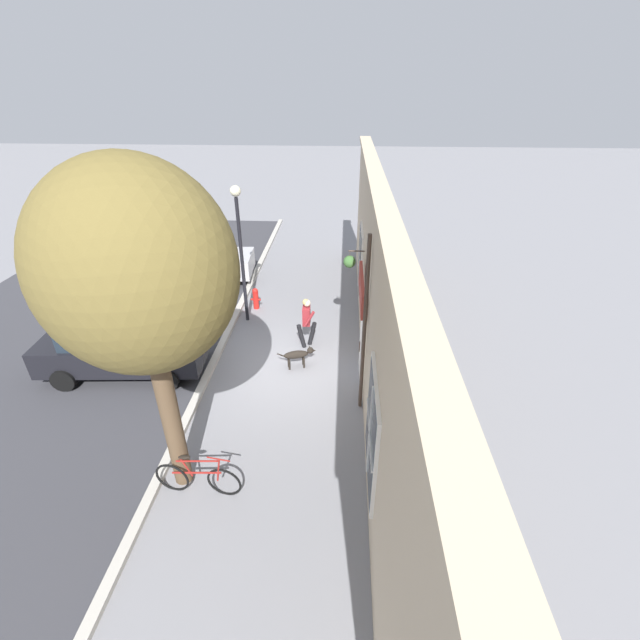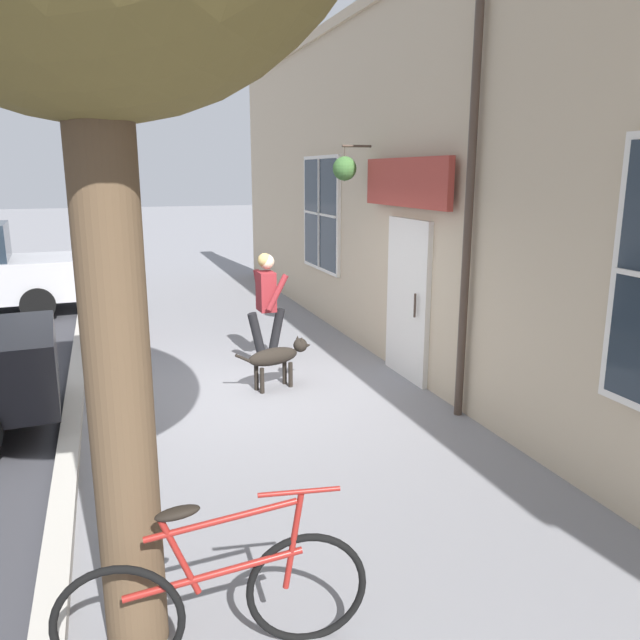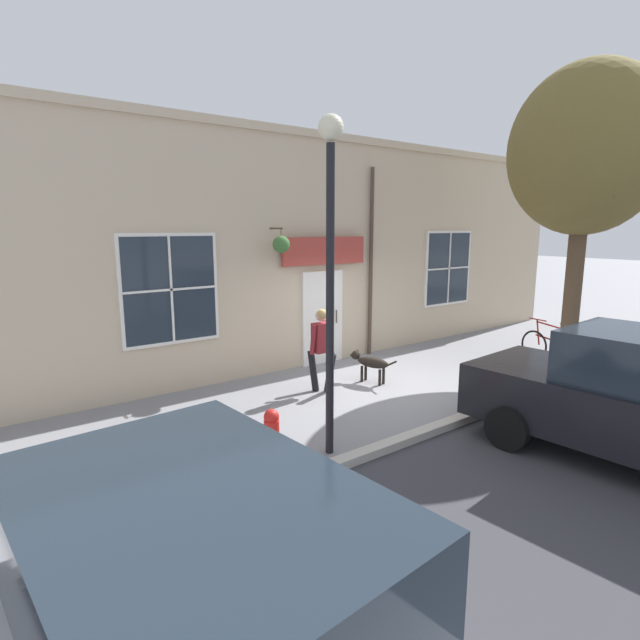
{
  "view_description": "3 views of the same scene",
  "coord_description": "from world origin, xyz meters",
  "px_view_note": "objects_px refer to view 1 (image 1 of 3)",
  "views": [
    {
      "loc": [
        -1.6,
        9.72,
        7.11
      ],
      "look_at": [
        -0.99,
        -0.97,
        1.03
      ],
      "focal_mm": 24.0,
      "sensor_mm": 36.0,
      "label": 1
    },
    {
      "loc": [
        1.52,
        7.22,
        2.67
      ],
      "look_at": [
        -0.66,
        0.91,
        1.09
      ],
      "focal_mm": 35.0,
      "sensor_mm": 36.0,
      "label": 2
    },
    {
      "loc": [
        6.61,
        -6.66,
        3.06
      ],
      "look_at": [
        0.18,
        -1.79,
        1.55
      ],
      "focal_mm": 28.0,
      "sensor_mm": 36.0,
      "label": 3
    }
  ],
  "objects_px": {
    "pedestrian_walking": "(307,319)",
    "parked_car_nearest_curb": "(195,259)",
    "street_tree_by_curb": "(135,275)",
    "leaning_bicycle": "(198,478)",
    "street_lamp": "(240,236)",
    "dog_on_leash": "(298,355)",
    "parked_car_mid_block": "(121,343)",
    "fire_hydrant": "(256,298)"
  },
  "relations": [
    {
      "from": "pedestrian_walking",
      "to": "leaning_bicycle",
      "type": "bearing_deg",
      "value": 72.87
    },
    {
      "from": "pedestrian_walking",
      "to": "street_lamp",
      "type": "bearing_deg",
      "value": -34.84
    },
    {
      "from": "street_tree_by_curb",
      "to": "parked_car_mid_block",
      "type": "height_order",
      "value": "street_tree_by_curb"
    },
    {
      "from": "parked_car_nearest_curb",
      "to": "fire_hydrant",
      "type": "xyz_separation_m",
      "value": [
        -2.8,
        2.29,
        -0.48
      ]
    },
    {
      "from": "leaning_bicycle",
      "to": "parked_car_mid_block",
      "type": "bearing_deg",
      "value": -50.13
    },
    {
      "from": "pedestrian_walking",
      "to": "fire_hydrant",
      "type": "relative_size",
      "value": 2.06
    },
    {
      "from": "dog_on_leash",
      "to": "parked_car_mid_block",
      "type": "bearing_deg",
      "value": 4.88
    },
    {
      "from": "leaning_bicycle",
      "to": "street_lamp",
      "type": "xyz_separation_m",
      "value": [
        0.48,
        -6.87,
        2.55
      ]
    },
    {
      "from": "street_tree_by_curb",
      "to": "parked_car_mid_block",
      "type": "bearing_deg",
      "value": -52.2
    },
    {
      "from": "pedestrian_walking",
      "to": "dog_on_leash",
      "type": "relative_size",
      "value": 1.48
    },
    {
      "from": "parked_car_nearest_curb",
      "to": "leaning_bicycle",
      "type": "bearing_deg",
      "value": 107.41
    },
    {
      "from": "pedestrian_walking",
      "to": "fire_hydrant",
      "type": "height_order",
      "value": "pedestrian_walking"
    },
    {
      "from": "leaning_bicycle",
      "to": "parked_car_nearest_curb",
      "type": "height_order",
      "value": "parked_car_nearest_curb"
    },
    {
      "from": "street_lamp",
      "to": "fire_hydrant",
      "type": "xyz_separation_m",
      "value": [
        -0.14,
        -0.84,
        -2.53
      ]
    },
    {
      "from": "pedestrian_walking",
      "to": "parked_car_nearest_curb",
      "type": "bearing_deg",
      "value": -43.9
    },
    {
      "from": "fire_hydrant",
      "to": "dog_on_leash",
      "type": "bearing_deg",
      "value": 118.24
    },
    {
      "from": "dog_on_leash",
      "to": "street_tree_by_curb",
      "type": "relative_size",
      "value": 0.17
    },
    {
      "from": "parked_car_mid_block",
      "to": "street_lamp",
      "type": "xyz_separation_m",
      "value": [
        -2.75,
        -3.0,
        2.05
      ]
    },
    {
      "from": "pedestrian_walking",
      "to": "parked_car_nearest_curb",
      "type": "relative_size",
      "value": 0.36
    },
    {
      "from": "pedestrian_walking",
      "to": "street_tree_by_curb",
      "type": "relative_size",
      "value": 0.25
    },
    {
      "from": "street_tree_by_curb",
      "to": "street_lamp",
      "type": "xyz_separation_m",
      "value": [
        -0.01,
        -6.54,
        -1.55
      ]
    },
    {
      "from": "parked_car_nearest_curb",
      "to": "street_lamp",
      "type": "height_order",
      "value": "street_lamp"
    },
    {
      "from": "pedestrian_walking",
      "to": "street_lamp",
      "type": "distance_m",
      "value": 3.28
    },
    {
      "from": "street_tree_by_curb",
      "to": "leaning_bicycle",
      "type": "bearing_deg",
      "value": 145.8
    },
    {
      "from": "parked_car_nearest_curb",
      "to": "fire_hydrant",
      "type": "bearing_deg",
      "value": 140.74
    },
    {
      "from": "street_tree_by_curb",
      "to": "parked_car_mid_block",
      "type": "xyz_separation_m",
      "value": [
        2.75,
        -3.54,
        -3.6
      ]
    },
    {
      "from": "fire_hydrant",
      "to": "leaning_bicycle",
      "type": "bearing_deg",
      "value": 92.48
    },
    {
      "from": "pedestrian_walking",
      "to": "street_tree_by_curb",
      "type": "xyz_separation_m",
      "value": [
        2.15,
        5.05,
        3.55
      ]
    },
    {
      "from": "dog_on_leash",
      "to": "fire_hydrant",
      "type": "xyz_separation_m",
      "value": [
        1.84,
        -3.43,
        -0.02
      ]
    },
    {
      "from": "dog_on_leash",
      "to": "parked_car_nearest_curb",
      "type": "relative_size",
      "value": 0.24
    },
    {
      "from": "dog_on_leash",
      "to": "parked_car_mid_block",
      "type": "height_order",
      "value": "parked_car_mid_block"
    },
    {
      "from": "pedestrian_walking",
      "to": "parked_car_nearest_curb",
      "type": "height_order",
      "value": "parked_car_nearest_curb"
    },
    {
      "from": "pedestrian_walking",
      "to": "fire_hydrant",
      "type": "xyz_separation_m",
      "value": [
        1.99,
        -2.33,
        -0.54
      ]
    },
    {
      "from": "street_tree_by_curb",
      "to": "pedestrian_walking",
      "type": "bearing_deg",
      "value": -113.02
    },
    {
      "from": "leaning_bicycle",
      "to": "fire_hydrant",
      "type": "distance_m",
      "value": 7.72
    },
    {
      "from": "leaning_bicycle",
      "to": "parked_car_mid_block",
      "type": "relative_size",
      "value": 0.4
    },
    {
      "from": "dog_on_leash",
      "to": "leaning_bicycle",
      "type": "bearing_deg",
      "value": 70.55
    },
    {
      "from": "pedestrian_walking",
      "to": "fire_hydrant",
      "type": "bearing_deg",
      "value": -49.39
    },
    {
      "from": "parked_car_mid_block",
      "to": "street_lamp",
      "type": "bearing_deg",
      "value": -132.54
    },
    {
      "from": "leaning_bicycle",
      "to": "street_lamp",
      "type": "bearing_deg",
      "value": -86.01
    },
    {
      "from": "dog_on_leash",
      "to": "street_lamp",
      "type": "distance_m",
      "value": 4.13
    },
    {
      "from": "pedestrian_walking",
      "to": "parked_car_mid_block",
      "type": "xyz_separation_m",
      "value": [
        4.89,
        1.51,
        -0.06
      ]
    }
  ]
}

